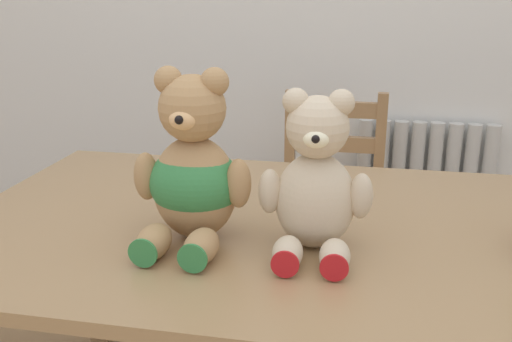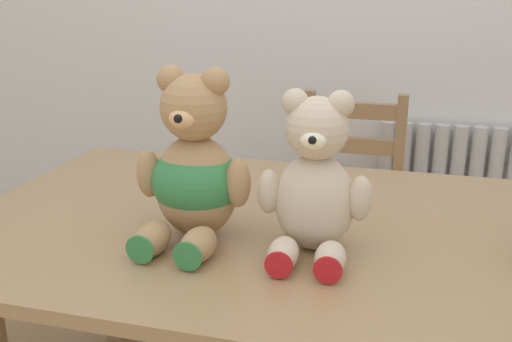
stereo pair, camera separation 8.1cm
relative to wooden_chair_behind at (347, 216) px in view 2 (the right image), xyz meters
The scene contains 5 objects.
radiator 0.54m from the wooden_chair_behind, 44.04° to the left, with size 0.59×0.10×0.74m.
dining_table 0.85m from the wooden_chair_behind, 95.18° to the right, with size 1.55×0.97×0.74m.
wooden_chair_behind is the anchor object (origin of this frame).
teddy_bear_left 1.07m from the wooden_chair_behind, 104.57° to the right, with size 0.26×0.27×0.38m.
teddy_bear_right 1.04m from the wooden_chair_behind, 88.78° to the right, with size 0.24×0.24×0.34m.
Camera 2 is at (0.27, -0.74, 1.27)m, focal length 40.00 mm.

